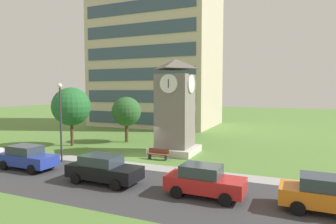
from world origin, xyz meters
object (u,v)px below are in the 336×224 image
at_px(parked_car_black, 104,169).
at_px(tree_streetside, 126,112).
at_px(street_lamp, 61,114).
at_px(parked_car_red, 204,181).
at_px(parked_car_orange, 330,195).
at_px(tree_by_building, 71,107).
at_px(parked_car_blue, 27,157).
at_px(park_bench, 158,154).
at_px(clock_tower, 175,112).

bearing_deg(parked_car_black, tree_streetside, 115.32).
bearing_deg(street_lamp, parked_car_red, -13.38).
bearing_deg(street_lamp, parked_car_orange, -8.57).
relative_size(parked_car_black, parked_car_orange, 1.03).
height_order(tree_by_building, tree_streetside, tree_by_building).
distance_m(street_lamp, tree_streetside, 9.66).
bearing_deg(parked_car_red, parked_car_orange, 1.92).
bearing_deg(tree_streetside, parked_car_blue, -94.11).
height_order(tree_streetside, parked_car_black, tree_streetside).
bearing_deg(parked_car_black, tree_by_building, 139.00).
bearing_deg(park_bench, street_lamp, -151.21).
height_order(clock_tower, parked_car_black, clock_tower).
bearing_deg(parked_car_red, park_bench, 130.92).
height_order(parked_car_blue, parked_car_red, same).
relative_size(tree_by_building, parked_car_blue, 1.33).
xyz_separation_m(parked_car_blue, parked_car_black, (6.91, -0.47, 0.00)).
bearing_deg(street_lamp, parked_car_black, -26.66).
xyz_separation_m(tree_by_building, parked_car_black, (10.10, -8.78, -3.15)).
distance_m(parked_car_red, parked_car_orange, 5.89).
bearing_deg(parked_car_orange, tree_streetside, 145.71).
height_order(clock_tower, street_lamp, clock_tower).
height_order(clock_tower, parked_car_orange, clock_tower).
bearing_deg(clock_tower, parked_car_black, -95.52).
distance_m(tree_streetside, parked_car_orange, 22.17).
xyz_separation_m(parked_car_black, parked_car_orange, (12.17, 0.34, -0.00)).
bearing_deg(tree_by_building, street_lamp, -55.38).
bearing_deg(tree_by_building, parked_car_black, -41.00).
bearing_deg(parked_car_red, tree_by_building, 152.19).
bearing_deg(tree_by_building, parked_car_red, -27.81).
height_order(tree_streetside, parked_car_orange, tree_streetside).
bearing_deg(parked_car_orange, clock_tower, 140.64).
bearing_deg(parked_car_orange, tree_by_building, 159.23).
height_order(tree_streetside, parked_car_red, tree_streetside).
bearing_deg(tree_streetside, tree_by_building, -135.76).
distance_m(tree_by_building, parked_car_black, 13.75).
distance_m(park_bench, parked_car_black, 6.82).
bearing_deg(parked_car_orange, park_bench, 151.03).
height_order(street_lamp, parked_car_blue, street_lamp).
distance_m(parked_car_blue, parked_car_orange, 19.08).
xyz_separation_m(clock_tower, parked_car_red, (5.36, -9.42, -2.83)).
distance_m(tree_streetside, parked_car_blue, 12.55).
relative_size(park_bench, parked_car_red, 0.43).
bearing_deg(clock_tower, tree_streetside, 155.39).
bearing_deg(parked_car_blue, park_bench, 40.34).
relative_size(tree_streetside, parked_car_red, 1.18).
height_order(clock_tower, parked_car_red, clock_tower).
bearing_deg(parked_car_red, tree_streetside, 134.32).
height_order(tree_by_building, parked_car_red, tree_by_building).
distance_m(park_bench, street_lamp, 8.35).
xyz_separation_m(tree_streetside, parked_car_red, (12.31, -12.61, -2.49)).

